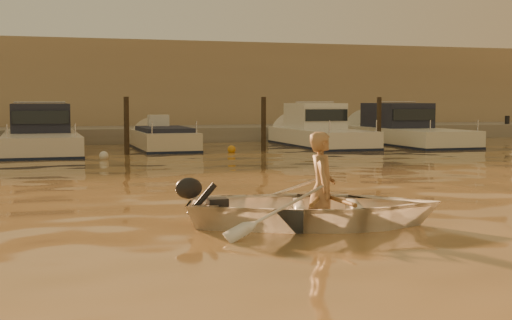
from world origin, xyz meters
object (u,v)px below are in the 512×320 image
object	(u,v)px
moored_boat_2	(41,135)
person	(322,189)
dinghy	(315,207)
moored_boat_3	(163,143)
waterfront_building	(98,90)
moored_boat_5	(405,130)
moored_boat_4	(321,131)

from	to	relation	value
moored_boat_2	person	bearing A→B (deg)	-77.30
dinghy	person	size ratio (longest dim) A/B	2.22
moored_boat_3	waterfront_building	world-z (taller)	waterfront_building
moored_boat_5	person	bearing A→B (deg)	-122.63
moored_boat_4	moored_boat_5	bearing A→B (deg)	0.00
moored_boat_5	waterfront_building	bearing A→B (deg)	137.21
dinghy	moored_boat_2	distance (m)	17.62
person	moored_boat_5	size ratio (longest dim) A/B	0.20
person	moored_boat_2	distance (m)	17.67
moored_boat_4	waterfront_building	distance (m)	13.71
moored_boat_5	waterfront_building	distance (m)	16.29
moored_boat_3	moored_boat_4	size ratio (longest dim) A/B	0.79
person	moored_boat_5	bearing A→B (deg)	-14.89
waterfront_building	moored_boat_5	bearing A→B (deg)	-42.79
moored_boat_4	waterfront_building	world-z (taller)	waterfront_building
moored_boat_5	dinghy	bearing A→B (deg)	-122.90
moored_boat_2	moored_boat_4	xyz separation A→B (m)	(11.02, 0.00, 0.00)
moored_boat_3	moored_boat_5	distance (m)	10.44
moored_boat_2	moored_boat_4	distance (m)	11.02
moored_boat_3	moored_boat_2	bearing A→B (deg)	180.00
moored_boat_5	waterfront_building	xyz separation A→B (m)	(-11.88, 11.00, 1.77)
dinghy	moored_boat_5	world-z (taller)	moored_boat_5
dinghy	person	world-z (taller)	person
waterfront_building	moored_boat_3	bearing A→B (deg)	-82.49
person	waterfront_building	size ratio (longest dim) A/B	0.04
person	moored_boat_2	bearing A→B (deg)	30.45
person	waterfront_building	xyz separation A→B (m)	(-0.85, 28.23, 1.84)
moored_boat_2	moored_boat_5	xyz separation A→B (m)	(14.92, 0.00, 0.00)
moored_boat_2	waterfront_building	distance (m)	11.55
person	moored_boat_4	distance (m)	18.65
dinghy	waterfront_building	size ratio (longest dim) A/B	0.08
moored_boat_4	moored_boat_3	bearing A→B (deg)	180.00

